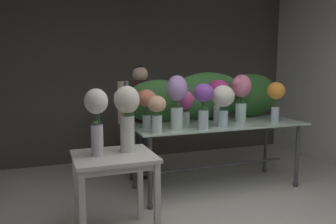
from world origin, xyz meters
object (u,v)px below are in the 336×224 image
at_px(vase_lilac_hydrangea, 177,98).
at_px(vase_violet_snapdragons, 204,100).
at_px(vase_sunset_freesia, 276,95).
at_px(vase_ivory_lilies, 223,101).
at_px(side_table_white, 114,166).
at_px(vase_peach_ranunculus, 156,111).
at_px(vase_rosy_stock, 241,93).
at_px(display_table_glass, 217,133).
at_px(vase_cream_lisianthus_tall, 127,113).
at_px(florist, 141,110).
at_px(vase_magenta_anemones, 219,94).
at_px(vase_coral_roses, 147,102).
at_px(vase_fuchsia_carnations, 186,104).
at_px(vase_white_roses_tall, 97,115).

distance_m(vase_lilac_hydrangea, vase_violet_snapdragons, 0.29).
bearing_deg(vase_sunset_freesia, vase_ivory_lilies, -173.91).
xyz_separation_m(side_table_white, vase_lilac_hydrangea, (0.83, 0.60, 0.52)).
xyz_separation_m(side_table_white, vase_sunset_freesia, (2.17, 0.62, 0.50)).
bearing_deg(vase_peach_ranunculus, vase_rosy_stock, 13.79).
relative_size(side_table_white, vase_lilac_hydrangea, 1.28).
xyz_separation_m(vase_peach_ranunculus, vase_lilac_hydrangea, (0.28, 0.13, 0.12)).
relative_size(display_table_glass, vase_sunset_freesia, 4.29).
distance_m(side_table_white, vase_cream_lisianthus_tall, 0.48).
height_order(display_table_glass, florist, florist).
distance_m(vase_magenta_anemones, vase_cream_lisianthus_tall, 1.62).
xyz_separation_m(display_table_glass, vase_coral_roses, (-0.91, -0.04, 0.42)).
relative_size(vase_peach_ranunculus, vase_rosy_stock, 0.66).
height_order(florist, vase_peach_ranunculus, florist).
bearing_deg(vase_rosy_stock, vase_cream_lisianthus_tall, -156.56).
bearing_deg(vase_fuchsia_carnations, vase_violet_snapdragons, -78.91).
relative_size(vase_coral_roses, vase_magenta_anemones, 0.84).
height_order(vase_rosy_stock, vase_cream_lisianthus_tall, vase_rosy_stock).
bearing_deg(vase_ivory_lilies, side_table_white, -158.66).
bearing_deg(vase_violet_snapdragons, vase_sunset_freesia, 8.28).
bearing_deg(vase_violet_snapdragons, florist, 114.87).
distance_m(side_table_white, vase_violet_snapdragons, 1.28).
bearing_deg(vase_white_roses_tall, vase_violet_snapdragons, 20.70).
height_order(vase_sunset_freesia, vase_ivory_lilies, vase_sunset_freesia).
bearing_deg(side_table_white, vase_violet_snapdragons, 23.05).
relative_size(display_table_glass, vase_ivory_lilies, 4.47).
distance_m(florist, vase_coral_roses, 0.72).
xyz_separation_m(florist, vase_peach_ranunculus, (-0.10, -0.96, 0.12)).
relative_size(vase_violet_snapdragons, vase_cream_lisianthus_tall, 0.86).
distance_m(vase_magenta_anemones, vase_white_roses_tall, 1.89).
relative_size(display_table_glass, florist, 1.40).
bearing_deg(vase_white_roses_tall, side_table_white, -0.02).
bearing_deg(display_table_glass, vase_fuchsia_carnations, 176.11).
xyz_separation_m(vase_ivory_lilies, vase_violet_snapdragons, (-0.28, -0.07, 0.02)).
distance_m(vase_ivory_lilies, vase_cream_lisianthus_tall, 1.32).
bearing_deg(vase_lilac_hydrangea, vase_cream_lisianthus_tall, -142.31).
xyz_separation_m(vase_fuchsia_carnations, vase_rosy_stock, (0.73, -0.04, 0.12)).
relative_size(florist, vase_magenta_anemones, 2.92).
bearing_deg(vase_peach_ranunculus, vase_violet_snapdragons, -0.42).
xyz_separation_m(side_table_white, vase_ivory_lilies, (1.37, 0.54, 0.47)).
distance_m(display_table_glass, vase_magenta_anemones, 0.50).
xyz_separation_m(vase_fuchsia_carnations, vase_ivory_lilies, (0.35, -0.27, 0.06)).
xyz_separation_m(display_table_glass, vase_violet_snapdragons, (-0.35, -0.31, 0.45)).
height_order(vase_magenta_anemones, vase_white_roses_tall, vase_magenta_anemones).
relative_size(vase_ivory_lilies, vase_cream_lisianthus_tall, 0.81).
bearing_deg(vase_fuchsia_carnations, vase_rosy_stock, -3.30).
distance_m(florist, vase_lilac_hydrangea, 0.88).
bearing_deg(display_table_glass, side_table_white, -151.55).
relative_size(side_table_white, vase_coral_roses, 1.74).
bearing_deg(vase_magenta_anemones, vase_fuchsia_carnations, -168.72).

